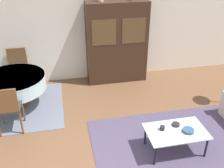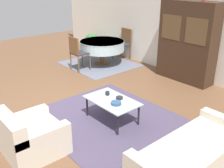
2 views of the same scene
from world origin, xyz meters
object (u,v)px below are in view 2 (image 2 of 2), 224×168
coffee_table (112,102)px  potted_plant (92,41)px  dining_table (102,46)px  bowl_small (119,98)px  armchair (30,137)px  display_cabinet (187,42)px  cup (107,93)px  dining_chair_near (77,51)px  dining_chair_far (124,42)px  bowl (116,103)px  couch (200,159)px

coffee_table → potted_plant: bearing=147.7°
dining_table → bowl_small: dining_table is taller
armchair → display_cabinet: display_cabinet is taller
coffee_table → cup: bearing=161.3°
display_cabinet → dining_chair_near: display_cabinet is taller
dining_table → dining_chair_far: 0.90m
dining_chair_far → bowl_small: 3.99m
bowl_small → display_cabinet: bearing=99.3°
dining_table → cup: size_ratio=16.41×
bowl → cup: bearing=161.1°
dining_table → bowl: bearing=-34.7°
bowl → dining_chair_near: bearing=158.5°
bowl → bowl_small: bowl is taller
dining_chair_near → dining_chair_far: bearing=90.0°
armchair → dining_table: bearing=127.4°
dining_chair_far → cup: bearing=132.4°
dining_chair_near → cup: bearing=-21.9°
cup → bowl: (0.41, -0.14, -0.01)m
display_cabinet → armchair: bearing=-85.8°
cup → bowl_small: (0.27, 0.06, -0.02)m
coffee_table → dining_table: size_ratio=0.75×
couch → dining_chair_near: dining_chair_near is taller
dining_chair_far → dining_chair_near: bearing=90.0°
couch → potted_plant: size_ratio=2.92×
couch → dining_chair_near: size_ratio=1.93×
dining_chair_far → coffee_table: bearing=134.0°
dining_table → bowl: size_ratio=7.22×
dining_chair_near → coffee_table: bearing=-21.7°
coffee_table → dining_table: bearing=144.4°
couch → dining_chair_near: (-4.72, 1.19, 0.30)m
cup → dining_chair_far: bearing=132.4°
bowl_small → coffee_table: bearing=-110.1°
armchair → dining_chair_far: 5.28m
dining_chair_near → bowl_small: 3.03m
dining_table → dining_chair_near: (0.00, -0.90, -0.01)m
coffee_table → dining_table: dining_table is taller
bowl_small → potted_plant: 4.97m
dining_chair_far → cup: (2.59, -2.84, -0.10)m
dining_chair_far → couch: bearing=147.7°
armchair → coffee_table: bearing=87.6°
display_cabinet → dining_table: bearing=-161.4°
coffee_table → display_cabinet: bearing=97.8°
dining_chair_near → bowl: (3.00, -1.18, -0.12)m
cup → bowl_small: 0.28m
couch → cup: 2.14m
potted_plant → coffee_table: bearing=-32.3°
bowl_small → dining_chair_near: bearing=161.1°
bowl_small → potted_plant: (-4.28, 2.53, -0.08)m
display_cabinet → potted_plant: (-3.84, -0.16, -0.64)m
cup → potted_plant: potted_plant is taller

